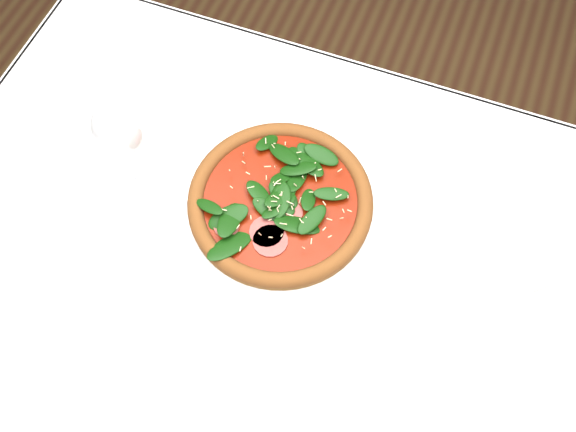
% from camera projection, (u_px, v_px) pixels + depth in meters
% --- Properties ---
extents(ground, '(6.00, 6.00, 0.00)m').
position_uv_depth(ground, '(293.00, 379.00, 1.62)').
color(ground, brown).
rests_on(ground, ground).
extents(dining_table, '(1.21, 0.81, 0.75)m').
position_uv_depth(dining_table, '(295.00, 290.00, 1.04)').
color(dining_table, silver).
rests_on(dining_table, ground).
extents(plate, '(0.33, 0.33, 0.01)m').
position_uv_depth(plate, '(280.00, 206.00, 0.99)').
color(plate, white).
rests_on(plate, dining_table).
extents(pizza, '(0.37, 0.37, 0.04)m').
position_uv_depth(pizza, '(280.00, 200.00, 0.97)').
color(pizza, brown).
rests_on(pizza, plate).
extents(wine_glass, '(0.08, 0.08, 0.18)m').
position_uv_depth(wine_glass, '(118.00, 133.00, 0.90)').
color(wine_glass, silver).
rests_on(wine_glass, dining_table).
extents(saucer_far, '(0.16, 0.16, 0.01)m').
position_uv_depth(saucer_far, '(515.00, 243.00, 0.96)').
color(saucer_far, white).
rests_on(saucer_far, dining_table).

